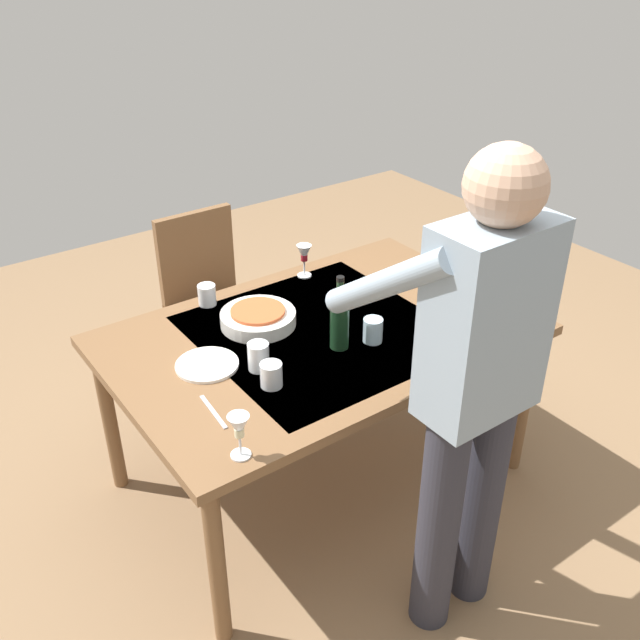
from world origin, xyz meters
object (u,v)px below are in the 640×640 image
at_px(person_server, 473,382).
at_px(wine_glass_left, 304,255).
at_px(water_cup_near_right, 373,330).
at_px(serving_bowl_pasta, 258,317).
at_px(water_cup_near_left, 258,356).
at_px(water_cup_far_right, 271,375).
at_px(chair_near, 208,292).
at_px(wine_bottle, 340,322).
at_px(water_cup_far_left, 207,295).
at_px(dinner_plate_near, 207,365).
at_px(dining_table, 320,345).
at_px(wine_glass_right, 239,429).

height_order(person_server, wine_glass_left, person_server).
distance_m(water_cup_near_right, serving_bowl_pasta, 0.46).
bearing_deg(water_cup_near_left, water_cup_far_right, 80.82).
height_order(chair_near, water_cup_near_right, chair_near).
distance_m(person_server, water_cup_far_right, 0.71).
relative_size(wine_bottle, water_cup_far_left, 3.33).
xyz_separation_m(water_cup_near_left, water_cup_far_right, (0.02, 0.11, -0.01)).
height_order(water_cup_near_right, dinner_plate_near, water_cup_near_right).
xyz_separation_m(wine_glass_left, water_cup_far_right, (0.57, 0.63, -0.06)).
relative_size(chair_near, water_cup_near_right, 9.51).
bearing_deg(serving_bowl_pasta, dining_table, 132.96).
height_order(wine_bottle, water_cup_far_right, wine_bottle).
xyz_separation_m(wine_bottle, water_cup_near_left, (0.32, -0.05, -0.06)).
distance_m(water_cup_near_left, serving_bowl_pasta, 0.31).
xyz_separation_m(person_server, water_cup_far_right, (0.34, -0.60, -0.17)).
bearing_deg(person_server, chair_near, -89.29).
xyz_separation_m(wine_glass_left, water_cup_far_left, (0.48, -0.02, -0.06)).
bearing_deg(serving_bowl_pasta, person_server, 99.53).
relative_size(wine_glass_right, water_cup_near_right, 1.58).
height_order(wine_bottle, water_cup_near_left, wine_bottle).
relative_size(water_cup_near_right, serving_bowl_pasta, 0.32).
bearing_deg(dining_table, dinner_plate_near, -4.78).
xyz_separation_m(dining_table, chair_near, (0.03, -0.91, -0.15)).
xyz_separation_m(person_server, wine_bottle, (0.00, -0.66, -0.11)).
bearing_deg(wine_glass_left, serving_bowl_pasta, 32.07).
relative_size(chair_near, wine_glass_left, 6.03).
xyz_separation_m(water_cup_far_right, serving_bowl_pasta, (-0.18, -0.38, -0.01)).
xyz_separation_m(chair_near, water_cup_near_left, (0.30, 1.00, 0.27)).
relative_size(wine_glass_left, serving_bowl_pasta, 0.50).
relative_size(chair_near, wine_glass_right, 6.03).
bearing_deg(person_server, water_cup_near_right, -101.70).
bearing_deg(dining_table, serving_bowl_pasta, -47.04).
bearing_deg(water_cup_near_right, dining_table, -55.58).
xyz_separation_m(chair_near, person_server, (-0.02, 1.71, 0.43)).
bearing_deg(dining_table, water_cup_far_right, 29.53).
relative_size(chair_near, serving_bowl_pasta, 3.03).
bearing_deg(wine_glass_right, water_cup_near_right, -159.67).
relative_size(person_server, dinner_plate_near, 7.34).
bearing_deg(dinner_plate_near, water_cup_near_right, 160.07).
distance_m(person_server, water_cup_far_left, 1.28).
relative_size(chair_near, dinner_plate_near, 3.96).
bearing_deg(dinner_plate_near, water_cup_near_left, 139.44).
relative_size(water_cup_near_left, water_cup_far_right, 1.17).
relative_size(wine_glass_right, water_cup_near_left, 1.43).
distance_m(person_server, water_cup_near_left, 0.80).
bearing_deg(wine_bottle, serving_bowl_pasta, -62.81).
relative_size(wine_glass_left, water_cup_near_right, 1.58).
height_order(chair_near, wine_glass_left, chair_near).
height_order(person_server, dinner_plate_near, person_server).
height_order(chair_near, wine_bottle, wine_bottle).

